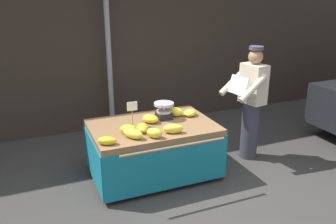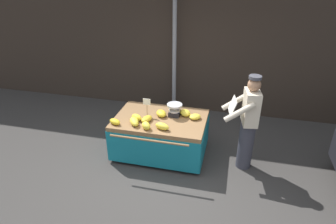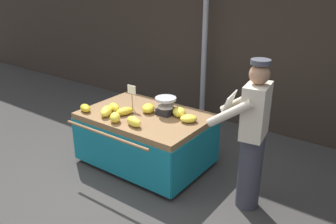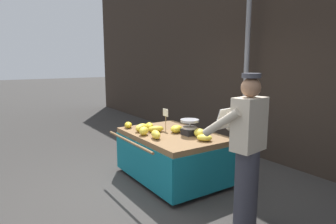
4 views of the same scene
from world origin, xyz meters
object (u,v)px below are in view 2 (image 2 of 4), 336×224
(banana_bunch_6, at_px, (137,117))
(banana_bunch_7, at_px, (161,113))
(banana_bunch_3, at_px, (195,117))
(banana_bunch_5, at_px, (115,122))
(weighing_scale, at_px, (175,110))
(banana_bunch_1, at_px, (147,119))
(banana_bunch_4, at_px, (162,126))
(banana_bunch_0, at_px, (185,113))
(banana_cart, at_px, (160,128))
(price_sign, at_px, (147,103))
(vendor_person, at_px, (248,123))
(banana_bunch_8, at_px, (146,126))
(banana_bunch_2, at_px, (134,122))
(street_pole, at_px, (174,44))

(banana_bunch_6, relative_size, banana_bunch_7, 0.92)
(banana_bunch_3, relative_size, banana_bunch_5, 0.95)
(weighing_scale, height_order, banana_bunch_1, weighing_scale)
(banana_bunch_4, bearing_deg, banana_bunch_3, 45.91)
(banana_bunch_0, relative_size, banana_bunch_6, 1.00)
(banana_bunch_0, bearing_deg, weighing_scale, -169.93)
(banana_cart, distance_m, price_sign, 0.52)
(banana_bunch_7, bearing_deg, vendor_person, -5.22)
(banana_bunch_6, xyz_separation_m, vendor_person, (1.93, 0.12, 0.07))
(weighing_scale, xyz_separation_m, banana_bunch_1, (-0.43, -0.33, -0.07))
(banana_bunch_0, height_order, vendor_person, vendor_person)
(price_sign, height_order, vendor_person, vendor_person)
(banana_bunch_0, distance_m, banana_bunch_4, 0.64)
(banana_cart, xyz_separation_m, banana_bunch_3, (0.62, 0.11, 0.25))
(banana_bunch_0, xyz_separation_m, banana_bunch_7, (-0.42, -0.11, -0.01))
(banana_bunch_7, bearing_deg, banana_bunch_3, 3.64)
(banana_cart, relative_size, vendor_person, 0.98)
(vendor_person, bearing_deg, banana_bunch_5, -171.42)
(price_sign, relative_size, banana_bunch_3, 1.58)
(banana_cart, height_order, banana_bunch_4, banana_bunch_4)
(banana_bunch_8, bearing_deg, banana_bunch_5, 177.47)
(banana_bunch_2, height_order, vendor_person, vendor_person)
(street_pole, relative_size, banana_bunch_4, 12.91)
(street_pole, xyz_separation_m, banana_bunch_6, (-0.25, -1.93, -0.86))
(banana_bunch_3, distance_m, banana_bunch_7, 0.62)
(price_sign, bearing_deg, banana_bunch_5, -135.08)
(price_sign, distance_m, banana_bunch_5, 0.67)
(banana_bunch_3, distance_m, banana_bunch_4, 0.69)
(banana_bunch_3, bearing_deg, banana_bunch_5, -158.72)
(banana_cart, xyz_separation_m, banana_bunch_1, (-0.20, -0.18, 0.25))
(street_pole, height_order, banana_bunch_0, street_pole)
(banana_bunch_7, xyz_separation_m, vendor_person, (1.54, -0.14, 0.07))
(banana_cart, bearing_deg, banana_bunch_5, -150.51)
(weighing_scale, height_order, banana_bunch_4, weighing_scale)
(banana_cart, xyz_separation_m, vendor_person, (1.53, -0.07, 0.33))
(banana_bunch_6, bearing_deg, banana_bunch_7, 33.77)
(banana_bunch_0, bearing_deg, banana_cart, -155.76)
(banana_bunch_0, height_order, banana_bunch_7, banana_bunch_0)
(banana_bunch_5, xyz_separation_m, banana_bunch_8, (0.58, -0.03, 0.01))
(banana_bunch_1, relative_size, banana_bunch_3, 1.18)
(banana_bunch_4, distance_m, banana_bunch_8, 0.27)
(banana_bunch_7, bearing_deg, banana_bunch_0, 15.09)
(banana_bunch_0, distance_m, banana_bunch_3, 0.21)
(price_sign, height_order, banana_bunch_8, price_sign)
(banana_bunch_2, distance_m, banana_bunch_8, 0.26)
(price_sign, bearing_deg, banana_bunch_8, -74.63)
(banana_bunch_1, relative_size, vendor_person, 0.15)
(banana_bunch_0, distance_m, banana_bunch_2, 0.96)
(banana_bunch_4, bearing_deg, vendor_person, 12.80)
(street_pole, distance_m, banana_cart, 2.08)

